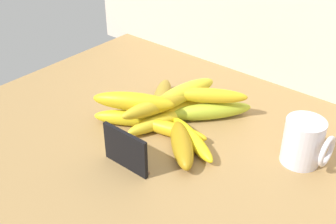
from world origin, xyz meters
The scene contains 15 objects.
counter_top centered at (0.00, 0.00, 1.50)cm, with size 110.00×76.00×3.00cm, color olive.
chalkboard_sign centered at (-5.56, -12.31, 6.86)cm, with size 11.00×1.80×8.40cm.
coffee_mug centered at (20.26, 11.45, 7.80)cm, with size 9.31×7.81×9.61cm.
banana_0 centered at (-8.30, 10.56, 4.86)cm, with size 19.63×3.71×3.71cm, color yellow.
banana_1 centered at (0.19, -1.73, 5.14)cm, with size 16.10×4.28×4.28cm, color #A47D14.
banana_2 centered at (-15.05, 9.55, 5.13)cm, with size 18.69×4.26×4.26cm, color olive.
banana_3 centered at (-3.04, 12.82, 4.99)cm, with size 19.65×3.98×3.98cm, color #B0C42F.
banana_4 centered at (-9.67, 1.90, 4.65)cm, with size 15.51×3.29×3.29cm, color yellow.
banana_5 centered at (-15.37, -0.98, 4.83)cm, with size 16.83×3.67×3.67cm, color yellow.
banana_6 centered at (0.08, 1.77, 4.60)cm, with size 17.21×3.21×3.21cm, color yellow.
banana_7 centered at (-5.81, 1.50, 4.64)cm, with size 17.29×3.27×3.27cm, color gold.
banana_8 centered at (-15.25, 0.00, 8.78)cm, with size 18.64×4.21×4.21cm, color gold.
banana_9 centered at (-10.64, 3.29, 8.14)cm, with size 18.53×3.70×3.70cm, color gold.
banana_10 centered at (-9.11, 11.52, 8.67)cm, with size 16.36×3.91×3.91cm, color yellow.
banana_11 centered at (-3.94, 13.07, 8.71)cm, with size 17.80×3.47×3.47cm, color gold.
Camera 1 is at (42.98, -57.53, 57.47)cm, focal length 45.48 mm.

